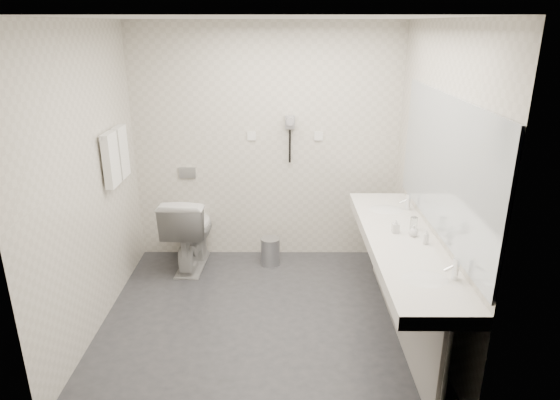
{
  "coord_description": "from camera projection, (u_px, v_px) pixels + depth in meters",
  "views": [
    {
      "loc": [
        0.16,
        -3.75,
        2.46
      ],
      "look_at": [
        0.15,
        0.15,
        1.05
      ],
      "focal_mm": 31.42,
      "sensor_mm": 36.0,
      "label": 1
    }
  ],
  "objects": [
    {
      "name": "floor",
      "position": [
        263.0,
        316.0,
        4.37
      ],
      "size": [
        2.8,
        2.8,
        0.0
      ],
      "primitive_type": "plane",
      "color": "#29292E",
      "rests_on": "ground"
    },
    {
      "name": "ceiling",
      "position": [
        259.0,
        18.0,
        3.52
      ],
      "size": [
        2.8,
        2.8,
        0.0
      ],
      "primitive_type": "plane",
      "rotation": [
        3.14,
        0.0,
        0.0
      ],
      "color": "silver",
      "rests_on": "wall_back"
    },
    {
      "name": "wall_back",
      "position": [
        266.0,
        145.0,
        5.17
      ],
      "size": [
        2.8,
        0.0,
        2.8
      ],
      "primitive_type": "plane",
      "rotation": [
        1.57,
        0.0,
        0.0
      ],
      "color": "beige",
      "rests_on": "floor"
    },
    {
      "name": "wall_front",
      "position": [
        252.0,
        255.0,
        2.72
      ],
      "size": [
        2.8,
        0.0,
        2.8
      ],
      "primitive_type": "plane",
      "rotation": [
        -1.57,
        0.0,
        0.0
      ],
      "color": "beige",
      "rests_on": "floor"
    },
    {
      "name": "wall_left",
      "position": [
        88.0,
        183.0,
        3.95
      ],
      "size": [
        0.0,
        2.6,
        2.6
      ],
      "primitive_type": "plane",
      "rotation": [
        1.57,
        0.0,
        1.57
      ],
      "color": "beige",
      "rests_on": "floor"
    },
    {
      "name": "wall_right",
      "position": [
        435.0,
        183.0,
        3.94
      ],
      "size": [
        0.0,
        2.6,
        2.6
      ],
      "primitive_type": "plane",
      "rotation": [
        1.57,
        0.0,
        -1.57
      ],
      "color": "beige",
      "rests_on": "floor"
    },
    {
      "name": "vanity_counter",
      "position": [
        402.0,
        244.0,
        3.9
      ],
      "size": [
        0.55,
        2.2,
        0.1
      ],
      "primitive_type": "cube",
      "color": "silver",
      "rests_on": "floor"
    },
    {
      "name": "vanity_panel",
      "position": [
        401.0,
        291.0,
        4.05
      ],
      "size": [
        0.03,
        2.15,
        0.75
      ],
      "primitive_type": "cube",
      "color": "gray",
      "rests_on": "floor"
    },
    {
      "name": "vanity_post_near",
      "position": [
        443.0,
        376.0,
        3.07
      ],
      "size": [
        0.06,
        0.06,
        0.75
      ],
      "primitive_type": "cylinder",
      "color": "silver",
      "rests_on": "floor"
    },
    {
      "name": "vanity_post_far",
      "position": [
        380.0,
        239.0,
        5.03
      ],
      "size": [
        0.06,
        0.06,
        0.75
      ],
      "primitive_type": "cylinder",
      "color": "silver",
      "rests_on": "floor"
    },
    {
      "name": "mirror",
      "position": [
        444.0,
        166.0,
        3.68
      ],
      "size": [
        0.02,
        2.2,
        1.05
      ],
      "primitive_type": "cube",
      "color": "#B2BCC6",
      "rests_on": "wall_right"
    },
    {
      "name": "basin_near",
      "position": [
        425.0,
        281.0,
        3.28
      ],
      "size": [
        0.4,
        0.31,
        0.05
      ],
      "primitive_type": "ellipsoid",
      "color": "silver",
      "rests_on": "vanity_counter"
    },
    {
      "name": "basin_far",
      "position": [
        386.0,
        211.0,
        4.5
      ],
      "size": [
        0.4,
        0.31,
        0.05
      ],
      "primitive_type": "ellipsoid",
      "color": "silver",
      "rests_on": "vanity_counter"
    },
    {
      "name": "faucet_near",
      "position": [
        456.0,
        269.0,
        3.25
      ],
      "size": [
        0.04,
        0.04,
        0.15
      ],
      "primitive_type": "cylinder",
      "color": "silver",
      "rests_on": "vanity_counter"
    },
    {
      "name": "faucet_far",
      "position": [
        408.0,
        202.0,
        4.47
      ],
      "size": [
        0.04,
        0.04,
        0.15
      ],
      "primitive_type": "cylinder",
      "color": "silver",
      "rests_on": "vanity_counter"
    },
    {
      "name": "soap_bottle_a",
      "position": [
        396.0,
        226.0,
        3.98
      ],
      "size": [
        0.06,
        0.06,
        0.12
      ],
      "primitive_type": "imported",
      "rotation": [
        0.0,
        0.0,
        0.07
      ],
      "color": "beige",
      "rests_on": "vanity_counter"
    },
    {
      "name": "soap_bottle_b",
      "position": [
        414.0,
        231.0,
        3.92
      ],
      "size": [
        0.1,
        0.1,
        0.09
      ],
      "primitive_type": "imported",
      "rotation": [
        0.0,
        0.0,
        -0.75
      ],
      "color": "beige",
      "rests_on": "vanity_counter"
    },
    {
      "name": "soap_bottle_c",
      "position": [
        426.0,
        237.0,
        3.78
      ],
      "size": [
        0.05,
        0.05,
        0.12
      ],
      "primitive_type": "imported",
      "rotation": [
        0.0,
        0.0,
        0.23
      ],
      "color": "beige",
      "rests_on": "vanity_counter"
    },
    {
      "name": "glass_left",
      "position": [
        414.0,
        224.0,
        4.04
      ],
      "size": [
        0.07,
        0.07,
        0.11
      ],
      "primitive_type": "cylinder",
      "rotation": [
        0.0,
        0.0,
        -0.24
      ],
      "color": "silver",
      "rests_on": "vanity_counter"
    },
    {
      "name": "toilet",
      "position": [
        190.0,
        230.0,
        5.16
      ],
      "size": [
        0.5,
        0.83,
        0.81
      ],
      "primitive_type": "imported",
      "rotation": [
        0.0,
        0.0,
        3.08
      ],
      "color": "silver",
      "rests_on": "floor"
    },
    {
      "name": "flush_plate",
      "position": [
        187.0,
        173.0,
        5.26
      ],
      "size": [
        0.18,
        0.02,
        0.12
      ],
      "primitive_type": "cube",
      "color": "#B2B5BA",
      "rests_on": "wall_back"
    },
    {
      "name": "pedal_bin",
      "position": [
        270.0,
        252.0,
        5.27
      ],
      "size": [
        0.24,
        0.24,
        0.29
      ],
      "primitive_type": "cylinder",
      "rotation": [
        0.0,
        0.0,
        -0.17
      ],
      "color": "#B2B5BA",
      "rests_on": "floor"
    },
    {
      "name": "bin_lid",
      "position": [
        270.0,
        239.0,
        5.22
      ],
      "size": [
        0.2,
        0.2,
        0.02
      ],
      "primitive_type": "cylinder",
      "color": "#B2B5BA",
      "rests_on": "pedal_bin"
    },
    {
      "name": "towel_rail",
      "position": [
        112.0,
        132.0,
        4.36
      ],
      "size": [
        0.02,
        0.62,
        0.02
      ],
      "primitive_type": "cylinder",
      "rotation": [
        1.57,
        0.0,
        0.0
      ],
      "color": "silver",
      "rests_on": "wall_left"
    },
    {
      "name": "towel_near",
      "position": [
        111.0,
        160.0,
        4.3
      ],
      "size": [
        0.07,
        0.24,
        0.48
      ],
      "primitive_type": "cube",
      "color": "white",
      "rests_on": "towel_rail"
    },
    {
      "name": "towel_far",
      "position": [
        121.0,
        152.0,
        4.57
      ],
      "size": [
        0.07,
        0.24,
        0.48
      ],
      "primitive_type": "cube",
      "color": "white",
      "rests_on": "towel_rail"
    },
    {
      "name": "dryer_cradle",
      "position": [
        290.0,
        122.0,
        5.05
      ],
      "size": [
        0.1,
        0.04,
        0.14
      ],
      "primitive_type": "cube",
      "color": "gray",
      "rests_on": "wall_back"
    },
    {
      "name": "dryer_barrel",
      "position": [
        290.0,
        121.0,
        4.98
      ],
      "size": [
        0.08,
        0.14,
        0.08
      ],
      "primitive_type": "cylinder",
      "rotation": [
        1.57,
        0.0,
        0.0
      ],
      "color": "gray",
      "rests_on": "dryer_cradle"
    },
    {
      "name": "dryer_cord",
      "position": [
        290.0,
        146.0,
        5.12
      ],
      "size": [
        0.02,
        0.02,
        0.35
      ],
      "primitive_type": "cylinder",
      "color": "black",
      "rests_on": "dryer_cradle"
    },
    {
      "name": "switch_plate_a",
      "position": [
        252.0,
        136.0,
        5.12
      ],
      "size": [
        0.09,
        0.02,
        0.09
      ],
      "primitive_type": "cube",
      "color": "silver",
      "rests_on": "wall_back"
    },
    {
      "name": "switch_plate_b",
      "position": [
        318.0,
        136.0,
        5.12
      ],
      "size": [
        0.09,
        0.02,
        0.09
      ],
      "primitive_type": "cube",
      "color": "silver",
      "rests_on": "wall_back"
    }
  ]
}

